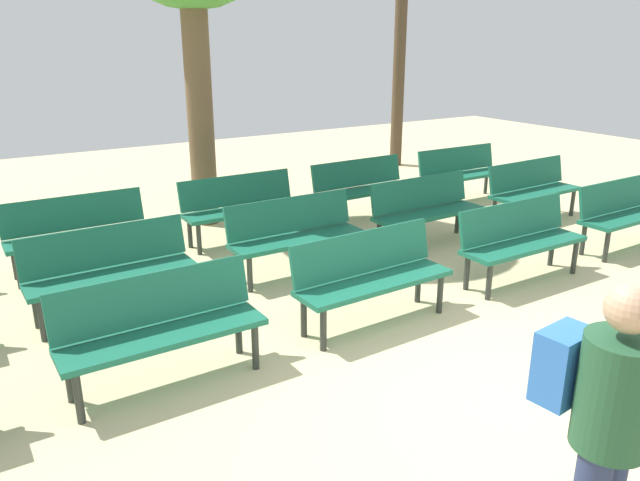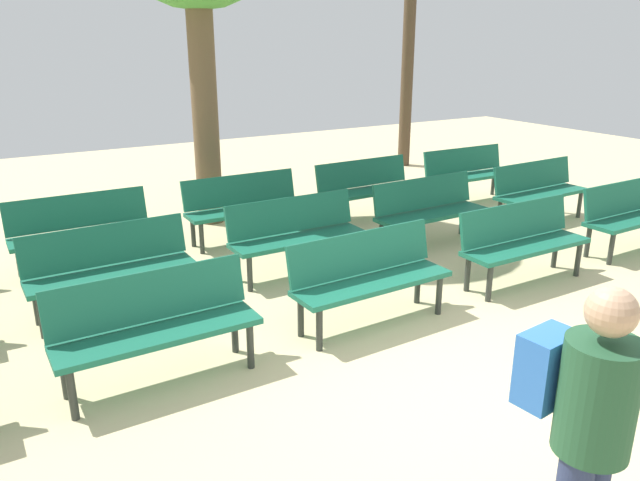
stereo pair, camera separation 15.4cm
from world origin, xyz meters
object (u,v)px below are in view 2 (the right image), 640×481
(bench_r1_c1, at_px, (110,265))
(bench_r2_c3, at_px, (366,186))
(bench_r0_c1, at_px, (155,321))
(bench_r1_c4, at_px, (538,188))
(bench_r0_c3, at_px, (522,239))
(bench_r1_c2, at_px, (296,231))
(bench_r0_c2, at_px, (368,273))
(bench_r2_c1, at_px, (81,227))
(tree_0, at_px, (407,85))
(bench_r2_c4, at_px, (467,171))
(bench_r2_c2, at_px, (244,204))
(visitor_with_backpack, at_px, (584,430))
(bench_r0_c4, at_px, (632,212))
(bench_r1_c3, at_px, (429,208))

(bench_r1_c1, xyz_separation_m, bench_r2_c3, (4.07, 1.46, 0.00))
(bench_r0_c1, distance_m, bench_r1_c4, 6.33)
(bench_r0_c3, distance_m, bench_r1_c2, 2.53)
(bench_r0_c1, xyz_separation_m, bench_r0_c2, (2.04, -0.01, 0.00))
(bench_r1_c4, relative_size, bench_r2_c1, 1.01)
(tree_0, bearing_deg, bench_r0_c3, -116.62)
(bench_r0_c2, xyz_separation_m, bench_r2_c4, (4.03, 2.92, 0.00))
(bench_r2_c2, bearing_deg, bench_r0_c3, -55.05)
(visitor_with_backpack, bearing_deg, bench_r2_c2, -104.79)
(bench_r0_c2, relative_size, bench_r0_c3, 1.01)
(bench_r1_c4, xyz_separation_m, bench_r2_c3, (-2.09, 1.42, 0.00))
(tree_0, bearing_deg, bench_r0_c4, -98.59)
(bench_r2_c4, bearing_deg, bench_r1_c2, -159.48)
(bench_r0_c3, bearing_deg, bench_r1_c4, 36.82)
(bench_r0_c2, relative_size, bench_r0_c4, 1.00)
(bench_r1_c4, relative_size, visitor_with_backpack, 0.98)
(bench_r0_c2, distance_m, bench_r2_c2, 2.92)
(bench_r0_c4, xyz_separation_m, bench_r1_c1, (-6.17, 1.45, 0.00))
(bench_r0_c2, bearing_deg, bench_r2_c3, 53.99)
(bench_r0_c1, height_order, bench_r0_c4, same)
(visitor_with_backpack, bearing_deg, bench_r0_c1, -75.19)
(bench_r1_c1, height_order, bench_r2_c2, same)
(bench_r0_c4, bearing_deg, bench_r2_c3, 125.00)
(bench_r1_c1, bearing_deg, bench_r1_c2, -0.66)
(bench_r1_c2, distance_m, visitor_with_backpack, 4.60)
(bench_r0_c4, bearing_deg, bench_r0_c1, 179.37)
(bench_r1_c4, bearing_deg, bench_r2_c1, 165.30)
(bench_r0_c3, bearing_deg, bench_r0_c2, 179.66)
(bench_r2_c4, distance_m, visitor_with_backpack, 7.71)
(bench_r1_c4, height_order, bench_r2_c1, same)
(bench_r2_c1, distance_m, bench_r2_c2, 2.08)
(bench_r2_c2, bearing_deg, bench_r2_c3, 0.62)
(bench_r0_c1, xyz_separation_m, bench_r2_c2, (2.05, 2.91, 0.00))
(bench_r1_c2, height_order, bench_r1_c3, same)
(bench_r0_c2, height_order, bench_r2_c4, same)
(bench_r1_c1, xyz_separation_m, bench_r2_c1, (-0.01, 1.44, 0.00))
(bench_r0_c2, xyz_separation_m, bench_r1_c1, (-2.06, 1.48, 0.00))
(bench_r0_c1, xyz_separation_m, bench_r2_c4, (6.07, 2.92, 0.00))
(bench_r1_c2, bearing_deg, bench_r0_c4, -19.65)
(bench_r0_c2, bearing_deg, bench_r0_c3, -1.96)
(visitor_with_backpack, bearing_deg, bench_r1_c1, -81.53)
(bench_r0_c1, xyz_separation_m, bench_r2_c3, (4.05, 2.93, 0.00))
(bench_r1_c1, relative_size, bench_r2_c4, 1.00)
(bench_r2_c1, xyz_separation_m, bench_r2_c4, (6.09, 0.00, 0.00))
(bench_r0_c4, distance_m, bench_r1_c3, 2.57)
(bench_r1_c2, bearing_deg, bench_r0_c3, -36.59)
(bench_r0_c3, distance_m, bench_r0_c4, 2.05)
(bench_r0_c3, bearing_deg, bench_r1_c1, 160.03)
(bench_r2_c1, height_order, tree_0, tree_0)
(bench_r2_c1, height_order, visitor_with_backpack, visitor_with_backpack)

